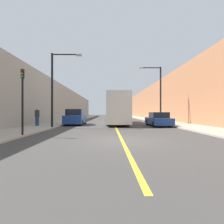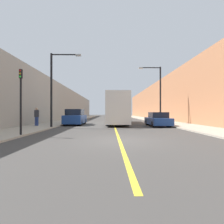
{
  "view_description": "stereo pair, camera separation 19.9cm",
  "coord_description": "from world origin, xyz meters",
  "views": [
    {
      "loc": [
        -0.71,
        -9.02,
        1.46
      ],
      "look_at": [
        -0.13,
        19.28,
        1.52
      ],
      "focal_mm": 28.0,
      "sensor_mm": 36.0,
      "label": 1
    },
    {
      "loc": [
        -0.51,
        -9.03,
        1.46
      ],
      "look_at": [
        -0.13,
        19.28,
        1.52
      ],
      "focal_mm": 28.0,
      "sensor_mm": 36.0,
      "label": 2
    }
  ],
  "objects": [
    {
      "name": "traffic_light",
      "position": [
        -5.88,
        1.57,
        2.27
      ],
      "size": [
        0.16,
        0.18,
        3.95
      ],
      "color": "black",
      "rests_on": "sidewalk_left"
    },
    {
      "name": "parked_suv_left",
      "position": [
        -4.55,
        11.59,
        0.85
      ],
      "size": [
        2.01,
        4.79,
        1.83
      ],
      "color": "navy",
      "rests_on": "ground"
    },
    {
      "name": "pedestrian",
      "position": [
        -7.95,
        8.84,
        1.07
      ],
      "size": [
        0.41,
        0.26,
        1.84
      ],
      "color": "navy",
      "rests_on": "sidewalk_left"
    },
    {
      "name": "sidewalk_right",
      "position": [
        7.46,
        30.0,
        0.06
      ],
      "size": [
        3.58,
        72.0,
        0.11
      ],
      "primitive_type": "cube",
      "color": "#A89E8C",
      "rests_on": "ground"
    },
    {
      "name": "street_lamp_right",
      "position": [
        5.7,
        13.17,
        4.26
      ],
      "size": [
        2.87,
        0.24,
        7.17
      ],
      "color": "black",
      "rests_on": "sidewalk_right"
    },
    {
      "name": "ground_plane",
      "position": [
        0.0,
        0.0,
        0.0
      ],
      "size": [
        200.0,
        200.0,
        0.0
      ],
      "primitive_type": "plane",
      "color": "#3F3D3A"
    },
    {
      "name": "building_row_left",
      "position": [
        -11.25,
        30.0,
        3.3
      ],
      "size": [
        4.0,
        72.0,
        6.6
      ],
      "primitive_type": "cube",
      "color": "gray",
      "rests_on": "ground"
    },
    {
      "name": "sidewalk_left",
      "position": [
        -7.46,
        30.0,
        0.06
      ],
      "size": [
        3.58,
        72.0,
        0.11
      ],
      "primitive_type": "cube",
      "color": "#A89E8C",
      "rests_on": "ground"
    },
    {
      "name": "bus",
      "position": [
        0.3,
        13.38,
        1.89
      ],
      "size": [
        2.47,
        11.98,
        3.57
      ],
      "color": "silver",
      "rests_on": "ground"
    },
    {
      "name": "car_right_near",
      "position": [
        4.6,
        9.45,
        0.67
      ],
      "size": [
        1.88,
        4.63,
        1.48
      ],
      "color": "navy",
      "rests_on": "ground"
    },
    {
      "name": "street_lamp_left",
      "position": [
        -5.69,
        7.38,
        4.11
      ],
      "size": [
        2.87,
        0.24,
        6.88
      ],
      "color": "black",
      "rests_on": "sidewalk_left"
    },
    {
      "name": "road_center_line",
      "position": [
        0.0,
        30.0,
        0.0
      ],
      "size": [
        0.16,
        72.0,
        0.01
      ],
      "primitive_type": "cube",
      "color": "gold",
      "rests_on": "ground"
    },
    {
      "name": "building_row_right",
      "position": [
        11.25,
        30.0,
        3.92
      ],
      "size": [
        4.0,
        72.0,
        7.85
      ],
      "primitive_type": "cube",
      "color": "#B2724C",
      "rests_on": "ground"
    }
  ]
}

